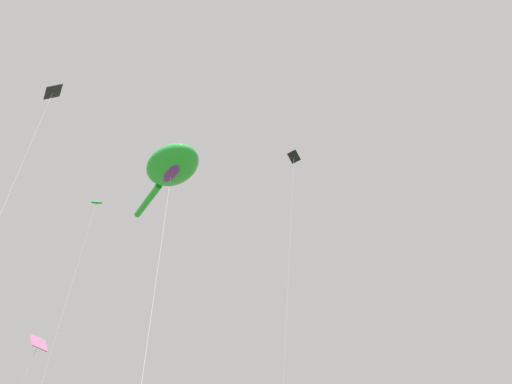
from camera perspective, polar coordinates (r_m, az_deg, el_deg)
The scene contains 5 objects.
big_show_kite at distance 24.60m, azimuth -11.57°, elevation 3.20°, with size 5.40×8.48×16.47m.
small_kite_box_yellow at distance 36.10m, azimuth -21.09°, elevation -1.81°, with size 1.97×1.13×19.37m.
small_kite_stunt_black at distance 22.22m, azimuth -27.75°, elevation -18.23°, with size 0.89×1.78×6.49m.
small_kite_streamer_purple at distance 26.44m, azimuth -26.53°, elevation 10.80°, with size 2.70×4.01×19.99m.
small_kite_bird_shape at distance 27.48m, azimuth 5.08°, elevation 2.06°, with size 1.03×2.70×19.15m.
Camera 1 is at (-10.37, 0.54, 1.93)m, focal length 29.26 mm.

